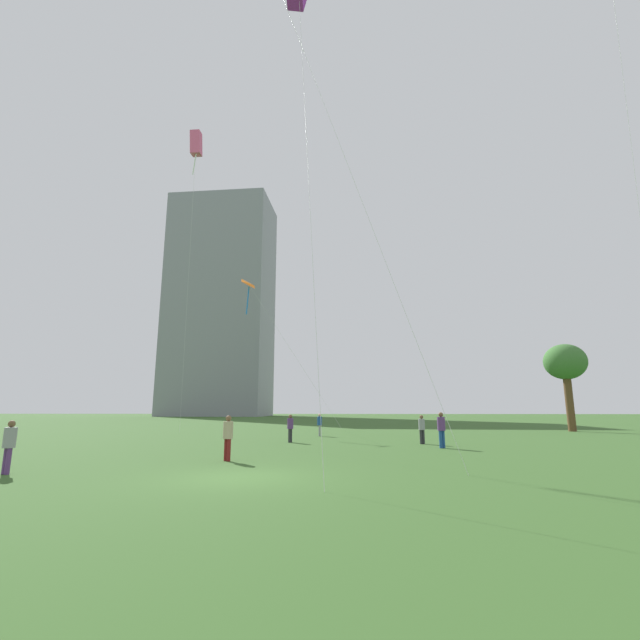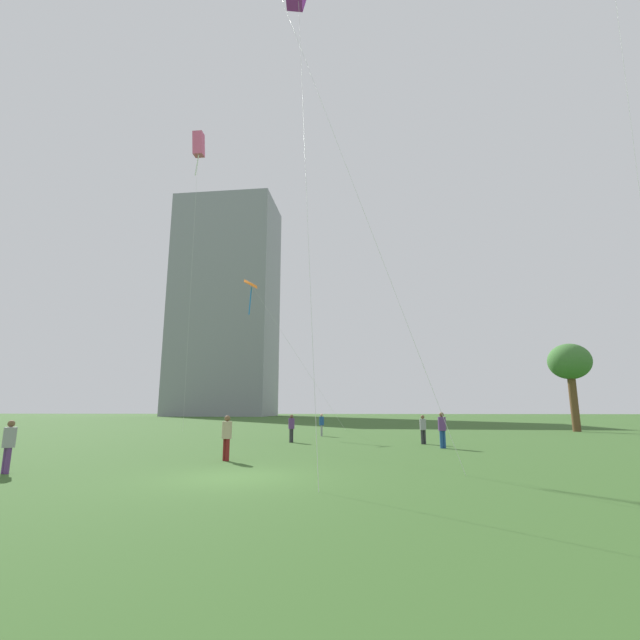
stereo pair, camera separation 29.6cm
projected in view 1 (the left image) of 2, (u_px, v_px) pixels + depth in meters
The scene contains 11 objects.
ground at pixel (239, 478), 13.29m from camera, with size 280.00×280.00×0.00m, color #335623.
person_standing_0 at pixel (290, 426), 26.97m from camera, with size 0.37×0.37×1.66m.
person_standing_1 at pixel (9, 443), 14.14m from camera, with size 0.37×0.37×1.67m.
person_standing_2 at pixel (320, 423), 32.89m from camera, with size 0.36×0.36×1.63m.
person_standing_3 at pixel (228, 435), 17.62m from camera, with size 0.39×0.39×1.76m.
person_standing_4 at pixel (422, 427), 25.81m from camera, with size 0.37×0.37×1.64m.
person_standing_5 at pixel (441, 427), 23.23m from camera, with size 0.41×0.41×1.83m.
kite_flying_1 at pixel (196, 144), 41.09m from camera, with size 1.45×3.40×27.38m.
kite_flying_4 at pixel (249, 287), 40.64m from camera, with size 9.42×5.45×13.80m.
park_tree_0 at pixel (565, 364), 40.49m from camera, with size 3.68×3.68×7.83m.
distant_highrise_0 at pixel (221, 306), 117.76m from camera, with size 25.60×17.51×57.61m, color gray.
Camera 1 is at (3.12, -13.82, 2.07)m, focal length 24.82 mm.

